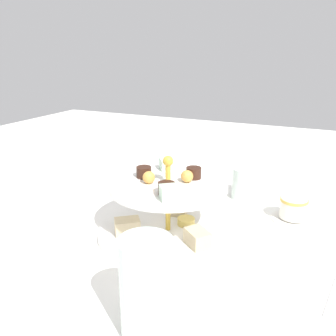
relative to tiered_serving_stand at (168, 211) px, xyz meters
name	(u,v)px	position (x,y,z in m)	size (l,w,h in m)	color
ground_plane	(168,234)	(0.00, 0.00, -0.05)	(2.40, 2.40, 0.00)	white
tiered_serving_stand	(168,211)	(0.00, 0.00, 0.00)	(0.28, 0.28, 0.16)	white
water_glass_tall_right	(146,289)	(-0.25, -0.08, 0.02)	(0.07, 0.07, 0.14)	silver
water_glass_short_left	(245,183)	(0.25, -0.10, -0.01)	(0.06, 0.06, 0.08)	silver
teacup_with_saucer	(293,209)	(0.17, -0.22, -0.03)	(0.09, 0.09, 0.05)	white
butter_knife_left	(8,238)	(-0.15, 0.28, -0.05)	(0.17, 0.01, 0.00)	silver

